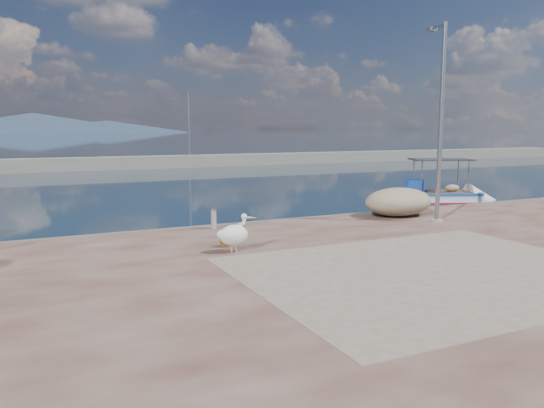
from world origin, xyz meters
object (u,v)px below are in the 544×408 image
Objects in this scene: pelican at (234,234)px; lamp_post at (440,130)px; boat_right at (438,198)px; bollard_near at (214,217)px.

pelican is 0.16× the size of lamp_post.
lamp_post is (-6.47, -6.84, 3.59)m from boat_right.
boat_right is 8.20× the size of bollard_near.
lamp_post is 8.56m from bollard_near.
boat_right is at bearing 36.61° from pelican.
bollard_near is at bearing 164.01° from lamp_post.
lamp_post is at bearing 16.84° from pelican.
pelican is 8.94m from lamp_post.
pelican is 1.56× the size of bollard_near.
pelican reaches higher than bollard_near.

